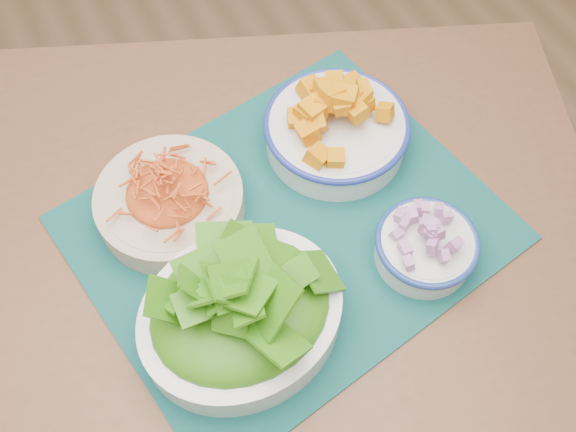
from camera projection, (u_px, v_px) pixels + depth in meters
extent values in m
cube|color=brown|center=(222.00, 230.00, 0.93)|extent=(1.30, 1.10, 0.04)
cylinder|color=brown|center=(8.00, 206.00, 1.39)|extent=(0.06, 0.06, 0.71)
cylinder|color=brown|center=(455.00, 179.00, 1.43)|extent=(0.06, 0.06, 0.71)
cube|color=#073030|center=(288.00, 228.00, 0.91)|extent=(0.62, 0.54, 0.00)
cylinder|color=#C9B295|center=(170.00, 203.00, 0.90)|extent=(0.27, 0.27, 0.05)
ellipsoid|color=#E05A1F|center=(166.00, 188.00, 0.86)|extent=(0.18, 0.18, 0.03)
cylinder|color=silver|center=(336.00, 133.00, 0.96)|extent=(0.26, 0.26, 0.05)
torus|color=navy|center=(337.00, 124.00, 0.94)|extent=(0.22, 0.22, 0.01)
ellipsoid|color=orange|center=(338.00, 112.00, 0.91)|extent=(0.18, 0.18, 0.05)
ellipsoid|color=#1D6207|center=(238.00, 297.00, 0.75)|extent=(0.23, 0.20, 0.07)
cylinder|color=silver|center=(425.00, 248.00, 0.86)|extent=(0.15, 0.15, 0.05)
torus|color=navy|center=(427.00, 242.00, 0.85)|extent=(0.14, 0.14, 0.01)
ellipsoid|color=#7D1A63|center=(430.00, 236.00, 0.83)|extent=(0.12, 0.12, 0.02)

